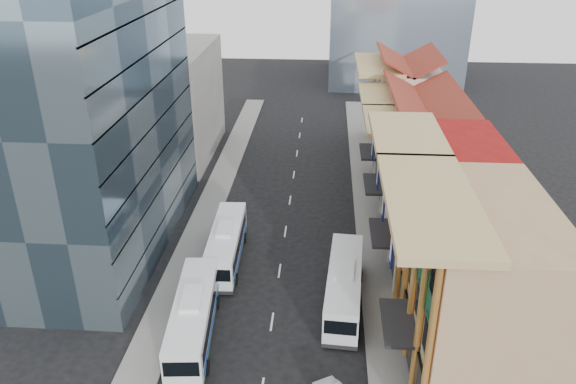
# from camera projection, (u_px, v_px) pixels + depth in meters

# --- Properties ---
(sidewalk_right) EXTENTS (3.00, 90.00, 0.15)m
(sidewalk_right) POSITION_uv_depth(u_px,v_px,m) (372.00, 234.00, 55.09)
(sidewalk_right) COLOR slate
(sidewalk_right) RESTS_ON ground
(sidewalk_left) EXTENTS (3.00, 90.00, 0.15)m
(sidewalk_left) POSITION_uv_depth(u_px,v_px,m) (201.00, 228.00, 56.16)
(sidewalk_left) COLOR slate
(sidewalk_left) RESTS_ON ground
(shophouse_tan) EXTENTS (8.00, 14.00, 12.00)m
(shophouse_tan) POSITION_uv_depth(u_px,v_px,m) (478.00, 287.00, 36.90)
(shophouse_tan) COLOR tan
(shophouse_tan) RESTS_ON ground
(shophouse_red) EXTENTS (8.00, 10.00, 12.00)m
(shophouse_red) POSITION_uv_depth(u_px,v_px,m) (445.00, 205.00, 47.69)
(shophouse_red) COLOR maroon
(shophouse_red) RESTS_ON ground
(shophouse_cream_near) EXTENTS (8.00, 9.00, 10.00)m
(shophouse_cream_near) POSITION_uv_depth(u_px,v_px,m) (427.00, 171.00, 56.66)
(shophouse_cream_near) COLOR beige
(shophouse_cream_near) RESTS_ON ground
(shophouse_cream_mid) EXTENTS (8.00, 9.00, 10.00)m
(shophouse_cream_mid) POSITION_uv_depth(u_px,v_px,m) (415.00, 140.00, 64.76)
(shophouse_cream_mid) COLOR beige
(shophouse_cream_mid) RESTS_ON ground
(shophouse_cream_far) EXTENTS (8.00, 12.00, 11.00)m
(shophouse_cream_far) POSITION_uv_depth(u_px,v_px,m) (404.00, 109.00, 73.98)
(shophouse_cream_far) COLOR beige
(shophouse_cream_far) RESTS_ON ground
(office_tower) EXTENTS (12.00, 26.00, 30.00)m
(office_tower) POSITION_uv_depth(u_px,v_px,m) (83.00, 88.00, 47.53)
(office_tower) COLOR #3D5261
(office_tower) RESTS_ON ground
(office_block_far) EXTENTS (10.00, 18.00, 14.00)m
(office_block_far) POSITION_uv_depth(u_px,v_px,m) (172.00, 102.00, 71.61)
(office_block_far) COLOR gray
(office_block_far) RESTS_ON ground
(bus_left_near) EXTENTS (3.65, 11.62, 3.67)m
(bus_left_near) POSITION_uv_depth(u_px,v_px,m) (194.00, 317.00, 40.71)
(bus_left_near) COLOR white
(bus_left_near) RESTS_ON ground
(bus_left_far) EXTENTS (2.95, 11.12, 3.54)m
(bus_left_far) POSITION_uv_depth(u_px,v_px,m) (226.00, 244.00, 50.09)
(bus_left_far) COLOR white
(bus_left_far) RESTS_ON ground
(bus_right) EXTENTS (3.44, 11.48, 3.63)m
(bus_right) POSITION_uv_depth(u_px,v_px,m) (344.00, 285.00, 44.26)
(bus_right) COLOR silver
(bus_right) RESTS_ON ground
(sedan_left) EXTENTS (2.16, 4.43, 1.45)m
(sedan_left) POSITION_uv_depth(u_px,v_px,m) (183.00, 362.00, 38.07)
(sedan_left) COLOR silver
(sedan_left) RESTS_ON ground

